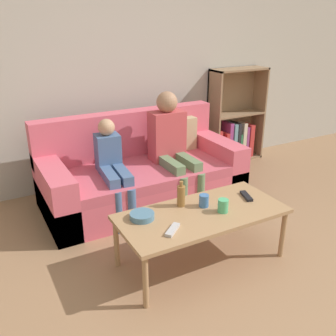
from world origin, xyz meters
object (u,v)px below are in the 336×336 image
couch (141,174)px  tv_remote_0 (173,230)px  snack_bowl (142,216)px  person_child (112,165)px  tv_remote_1 (246,196)px  person_adult (171,140)px  cup_near (204,201)px  bottle (181,196)px  bookshelf (233,127)px  cup_far (223,206)px  coffee_table (202,216)px

couch → tv_remote_0: bearing=-105.8°
tv_remote_0 → snack_bowl: snack_bowl is taller
person_child → tv_remote_1: person_child is taller
person_adult → cup_near: (-0.28, -1.03, -0.16)m
person_child → bottle: 0.91m
tv_remote_0 → snack_bowl: bearing=163.2°
bottle → tv_remote_1: bearing=-13.4°
person_child → tv_remote_0: (-0.02, -1.18, -0.07)m
bookshelf → cup_far: bearing=-129.6°
coffee_table → cup_far: size_ratio=12.53×
person_adult → tv_remote_0: size_ratio=6.90×
tv_remote_0 → person_adult: bearing=111.4°
snack_bowl → cup_near: bearing=-6.4°
cup_near → tv_remote_1: cup_near is taller
coffee_table → person_adult: size_ratio=1.15×
bookshelf → person_child: bearing=-160.8°
couch → person_adult: size_ratio=1.79×
couch → tv_remote_1: (0.40, -1.16, 0.16)m
bookshelf → person_adult: bearing=-154.1°
cup_near → tv_remote_0: cup_near is taller
snack_bowl → bottle: 0.36m
snack_bowl → coffee_table: bearing=-16.4°
tv_remote_0 → person_child: bearing=139.2°
couch → person_child: size_ratio=2.19×
couch → bottle: size_ratio=9.72×
coffee_table → tv_remote_0: size_ratio=7.93×
person_adult → snack_bowl: person_adult is taller
tv_remote_1 → bottle: bearing=-176.0°
coffee_table → snack_bowl: 0.46m
person_adult → person_child: (-0.66, -0.05, -0.13)m
cup_near → snack_bowl: size_ratio=0.54×
coffee_table → cup_far: cup_far is taller
bottle → snack_bowl: bearing=-173.8°
cup_near → tv_remote_1: 0.39m
person_child → bottle: size_ratio=4.44×
tv_remote_0 → tv_remote_1: same height
couch → tv_remote_0: 1.39m
bookshelf → cup_near: (-1.56, -1.65, 0.04)m
bookshelf → cup_near: bearing=-133.4°
person_adult → cup_near: person_adult is taller
cup_near → cup_far: size_ratio=0.95×
tv_remote_0 → bookshelf: bearing=93.5°
coffee_table → person_child: size_ratio=1.40×
couch → cup_near: bearing=-89.4°
bookshelf → tv_remote_0: 2.69m
bookshelf → cup_far: (-1.49, -1.79, 0.04)m
person_child → coffee_table: bearing=-67.9°
cup_far → tv_remote_1: 0.33m
couch → snack_bowl: 1.19m
coffee_table → person_adult: bearing=72.7°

